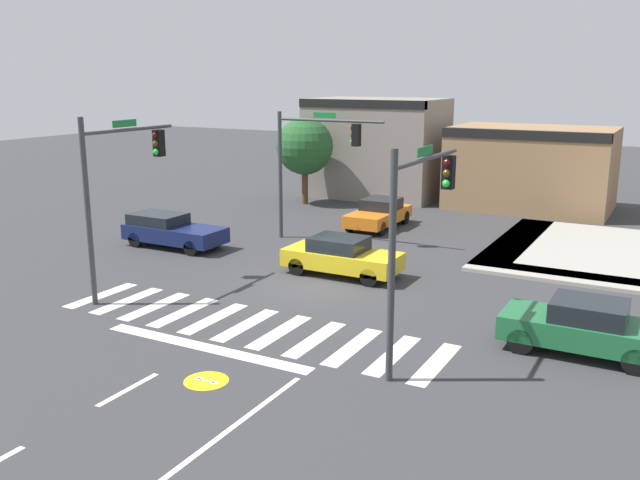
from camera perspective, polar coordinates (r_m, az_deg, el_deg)
ground_plane at (r=24.69m, az=-0.26°, el=-3.87°), size 120.00×120.00×0.00m
crosswalk_near at (r=21.07m, az=-6.21°, el=-7.06°), size 12.59×3.00×0.01m
lane_markings at (r=14.93m, az=-21.65°, el=-17.15°), size 6.80×24.25×0.01m
bike_detector_marking at (r=17.57m, az=-9.48°, el=-11.52°), size 1.13×1.13×0.01m
curb_corner_northeast at (r=31.07m, az=22.42°, el=-1.12°), size 10.00×10.60×0.15m
storefront_row at (r=41.69m, az=10.46°, el=6.87°), size 17.85×5.78×6.04m
traffic_signal_northwest at (r=30.59m, az=-0.55°, el=7.37°), size 5.21×0.32×5.84m
traffic_signal_southwest at (r=24.07m, az=-16.41°, el=5.27°), size 0.32×4.28×6.15m
traffic_signal_southeast at (r=17.80m, az=8.26°, el=2.27°), size 0.32×4.65×5.77m
car_green at (r=19.97m, az=21.14°, el=-6.76°), size 4.24×1.84×1.52m
car_orange at (r=34.14m, az=4.94°, el=2.23°), size 1.88×4.46×1.43m
car_yellow at (r=25.87m, az=1.80°, el=-1.35°), size 4.42×1.86×1.47m
car_navy at (r=30.89m, az=-12.33°, el=0.81°), size 4.59×1.88×1.43m
roadside_tree at (r=40.13m, az=-1.29°, el=7.81°), size 3.32×3.32×5.06m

